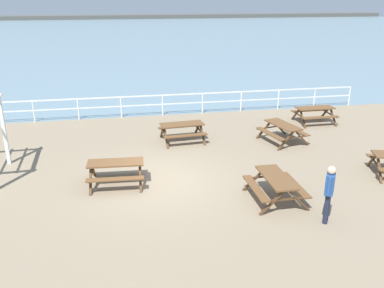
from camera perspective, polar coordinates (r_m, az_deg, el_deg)
name	(u,v)px	position (r m, az deg, el deg)	size (l,w,h in m)	color
ground_plane	(160,183)	(13.79, -4.50, -5.48)	(30.00, 24.00, 0.20)	gray
sea_band	(120,35)	(65.39, -10.00, 14.86)	(142.00, 90.00, 0.01)	gray
distant_shoreline	(116,19)	(108.28, -10.59, 16.87)	(142.00, 6.00, 1.80)	#4C4C47
seaward_railing	(142,102)	(20.79, -7.03, 5.87)	(23.07, 0.07, 1.08)	white
picnic_table_near_right	(283,129)	(17.45, 12.59, 2.13)	(1.88, 2.10, 0.80)	brown
picnic_table_mid_centre	(276,182)	(12.48, 11.65, -5.29)	(1.54, 1.80, 0.80)	brown
picnic_table_far_right	(182,128)	(17.12, -1.40, 2.26)	(1.92, 1.67, 0.80)	brown
picnic_table_seaward	(116,167)	(13.48, -10.63, -3.23)	(1.89, 1.64, 0.80)	brown
picnic_table_corner	(315,111)	(20.48, 16.81, 4.43)	(1.81, 1.55, 0.80)	brown
visitor	(329,191)	(11.53, 18.64, -6.21)	(0.37, 0.45, 1.66)	#1E2338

